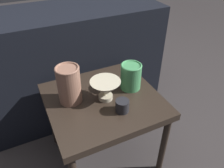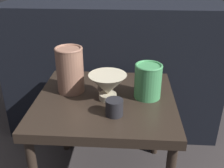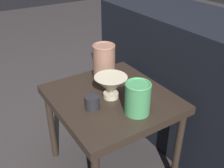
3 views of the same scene
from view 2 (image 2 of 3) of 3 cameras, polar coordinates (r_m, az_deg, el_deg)
The scene contains 6 objects.
table at distance 1.14m, azimuth -1.42°, elevation -5.50°, with size 0.58×0.55×0.48m.
couch_backdrop at distance 1.66m, azimuth 0.35°, elevation 3.88°, with size 1.26×0.50×0.79m.
bowl at distance 1.07m, azimuth -0.95°, elevation -0.24°, with size 0.16×0.16×0.11m.
vase_textured_left at distance 1.14m, azimuth -9.14°, elevation 3.19°, with size 0.12×0.12×0.20m.
vase_colorful_right at distance 1.10m, azimuth 7.83°, elevation 0.77°, with size 0.11×0.11×0.15m.
cup at distance 0.98m, azimuth 0.51°, elevation -5.12°, with size 0.07×0.07×0.06m.
Camera 2 is at (0.09, -0.97, 1.02)m, focal length 42.00 mm.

